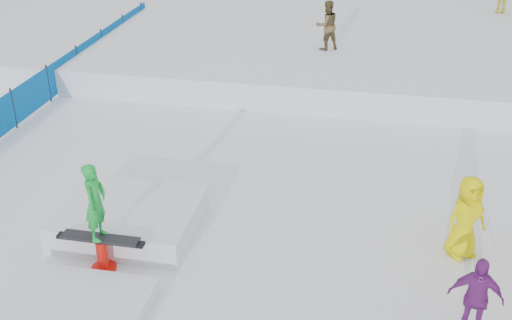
% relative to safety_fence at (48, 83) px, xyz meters
% --- Properties ---
extents(ground, '(120.00, 120.00, 0.00)m').
position_rel_safety_fence_xyz_m(ground, '(6.50, -6.60, -0.55)').
color(ground, white).
extents(snow_midrise, '(50.00, 18.00, 0.80)m').
position_rel_safety_fence_xyz_m(snow_midrise, '(6.50, 9.40, -0.15)').
color(snow_midrise, white).
rests_on(snow_midrise, ground).
extents(safety_fence, '(0.05, 16.00, 1.10)m').
position_rel_safety_fence_xyz_m(safety_fence, '(0.00, 0.00, 0.00)').
color(safety_fence, '#0157A9').
rests_on(safety_fence, ground).
extents(walker_olive, '(0.95, 0.89, 1.55)m').
position_rel_safety_fence_xyz_m(walker_olive, '(7.54, 4.00, 1.02)').
color(walker_olive, brown).
rests_on(walker_olive, snow_midrise).
extents(spectator_purple, '(0.86, 0.43, 1.42)m').
position_rel_safety_fence_xyz_m(spectator_purple, '(11.00, -7.67, 0.16)').
color(spectator_purple, '#77257F').
rests_on(spectator_purple, ground).
extents(spectator_yellow, '(0.94, 0.85, 1.61)m').
position_rel_safety_fence_xyz_m(spectator_yellow, '(11.04, -5.50, 0.25)').
color(spectator_yellow, '#ECE001').
rests_on(spectator_yellow, ground).
extents(jib_rail_feature, '(2.60, 4.40, 2.11)m').
position_rel_safety_fence_xyz_m(jib_rail_feature, '(4.76, -6.66, -0.25)').
color(jib_rail_feature, white).
rests_on(jib_rail_feature, ground).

